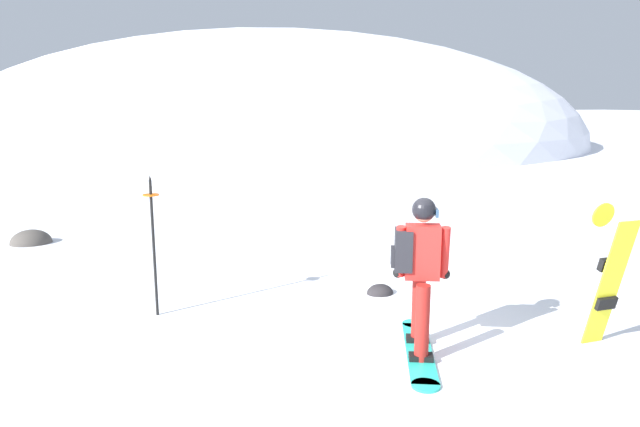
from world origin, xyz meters
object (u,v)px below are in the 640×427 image
at_px(piste_marker_near, 153,236).
at_px(rock_dark, 380,293).
at_px(spare_snowboard, 608,277).
at_px(rock_mid, 31,243).
at_px(snowboarder_main, 419,271).

height_order(piste_marker_near, rock_dark, piste_marker_near).
xyz_separation_m(spare_snowboard, rock_mid, (-6.76, 7.32, -0.82)).
xyz_separation_m(snowboarder_main, piste_marker_near, (-2.62, 2.06, 0.12)).
bearing_deg(rock_dark, piste_marker_near, 177.23).
distance_m(piste_marker_near, rock_mid, 5.27).
bearing_deg(snowboarder_main, spare_snowboard, -14.99).
distance_m(spare_snowboard, rock_dark, 3.04).
height_order(snowboarder_main, piste_marker_near, piste_marker_near).
bearing_deg(rock_mid, spare_snowboard, -47.27).
xyz_separation_m(spare_snowboard, rock_dark, (-1.59, 2.46, -0.82)).
bearing_deg(rock_mid, rock_dark, -43.24).
bearing_deg(snowboarder_main, piste_marker_near, 141.83).
relative_size(spare_snowboard, rock_dark, 4.17).
bearing_deg(spare_snowboard, rock_dark, 122.89).
distance_m(piste_marker_near, rock_dark, 3.24).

